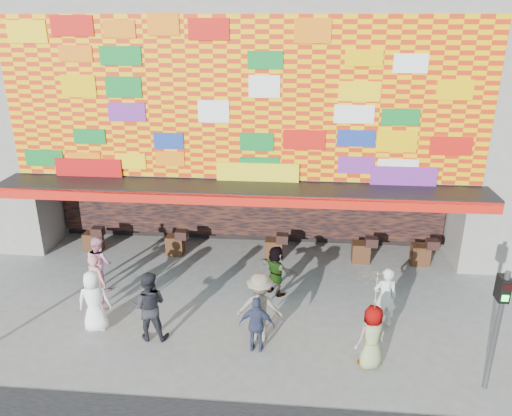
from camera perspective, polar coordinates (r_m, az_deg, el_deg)
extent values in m
plane|color=slate|center=(13.78, -3.41, -14.17)|extent=(90.00, 90.00, 0.00)
cube|color=gray|center=(19.24, -0.22, 16.82)|extent=(15.00, 8.00, 7.00)
cube|color=black|center=(21.19, 0.05, 3.43)|extent=(15.00, 6.00, 3.00)
cube|color=gray|center=(19.59, -22.86, 0.19)|extent=(0.40, 2.00, 3.00)
cube|color=gray|center=(18.20, 22.38, -1.30)|extent=(0.40, 2.00, 3.00)
cube|color=black|center=(15.43, -1.81, 2.41)|extent=(15.20, 1.60, 0.12)
cube|color=red|center=(14.75, -2.17, 0.88)|extent=(15.20, 0.04, 0.35)
cube|color=#FFB900|center=(15.36, -1.67, 12.13)|extent=(14.80, 0.08, 4.90)
cube|color=black|center=(18.21, -0.84, 0.56)|extent=(14.00, 0.25, 2.50)
cylinder|color=#59595B|center=(12.38, 25.73, -12.69)|extent=(0.12, 0.12, 3.00)
cube|color=black|center=(11.86, 26.53, -8.44)|extent=(0.22, 0.18, 0.55)
cube|color=black|center=(11.73, 26.79, -8.10)|extent=(0.14, 0.02, 0.14)
cube|color=#19E533|center=(11.85, 26.59, -9.21)|extent=(0.14, 0.02, 0.14)
imported|color=white|center=(14.16, -18.02, -10.07)|extent=(0.93, 0.70, 1.73)
imported|color=tan|center=(15.02, -17.71, -8.12)|extent=(0.76, 0.67, 1.74)
imported|color=#222127|center=(13.40, -12.12, -10.88)|extent=(0.97, 0.78, 1.92)
imported|color=#7A6C59|center=(13.08, 0.45, -11.27)|extent=(1.25, 0.74, 1.90)
imported|color=#323857|center=(12.76, 0.09, -13.19)|extent=(0.90, 0.40, 1.52)
imported|color=gray|center=(15.14, 2.28, -7.15)|extent=(1.42, 1.28, 1.57)
imported|color=gray|center=(12.55, 13.09, -14.15)|extent=(0.96, 0.85, 1.65)
imported|color=silver|center=(14.04, 14.52, -9.90)|extent=(0.69, 0.51, 1.76)
imported|color=pink|center=(16.15, -17.48, -6.00)|extent=(1.06, 1.01, 1.72)
imported|color=#DABE89|center=(11.85, 13.61, -8.96)|extent=(0.95, 0.97, 0.87)
cylinder|color=#4C3326|center=(12.31, 13.25, -12.53)|extent=(0.02, 0.02, 1.00)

